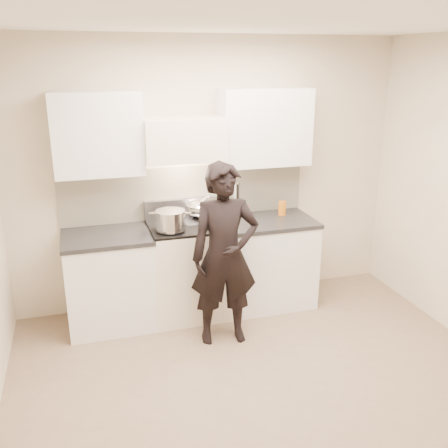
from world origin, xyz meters
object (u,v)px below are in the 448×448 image
object	(u,v)px
counter_right	(267,261)
wok	(203,208)
stove	(189,269)
person	(225,255)
utensil_crock	(236,206)

from	to	relation	value
counter_right	wok	size ratio (longest dim) A/B	2.14
stove	person	world-z (taller)	person
person	utensil_crock	bearing A→B (deg)	70.91
stove	person	xyz separation A→B (m)	(0.19, -0.59, 0.35)
wok	person	xyz separation A→B (m)	(0.01, -0.73, -0.23)
stove	wok	distance (m)	0.62
counter_right	wok	world-z (taller)	wok
stove	person	size ratio (longest dim) A/B	0.58
stove	counter_right	size ratio (longest dim) A/B	1.04
counter_right	person	size ratio (longest dim) A/B	0.56
wok	stove	bearing A→B (deg)	-141.60
stove	wok	world-z (taller)	wok
wok	utensil_crock	distance (m)	0.37
stove	counter_right	distance (m)	0.83
stove	counter_right	bearing A→B (deg)	0.00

